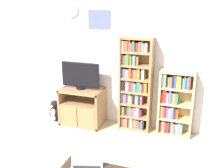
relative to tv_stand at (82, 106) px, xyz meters
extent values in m
cube|color=silver|center=(0.83, 0.32, 0.95)|extent=(5.92, 0.06, 2.60)
torus|color=#B2B2B7|center=(-0.29, 0.27, 1.76)|extent=(0.34, 0.04, 0.34)
cylinder|color=white|center=(-0.29, 0.27, 1.76)|extent=(0.28, 0.02, 0.28)
cube|color=silver|center=(0.27, 0.28, 1.58)|extent=(0.46, 0.01, 0.36)
cube|color=slate|center=(0.27, 0.27, 1.58)|extent=(0.42, 0.02, 0.33)
cube|color=#9E754C|center=(-0.38, 0.02, 0.00)|extent=(0.04, 0.50, 0.69)
cube|color=#9E754C|center=(0.38, 0.02, 0.00)|extent=(0.04, 0.50, 0.69)
cube|color=#9E754C|center=(0.00, 0.02, 0.32)|extent=(0.79, 0.50, 0.04)
cube|color=#9E754C|center=(0.00, 0.02, -0.33)|extent=(0.79, 0.50, 0.04)
cube|color=#9E754C|center=(0.00, 0.02, 0.07)|extent=(0.71, 0.46, 0.04)
cube|color=#9E754C|center=(-0.18, -0.22, -0.12)|extent=(0.34, 0.02, 0.38)
cube|color=#9E754C|center=(0.18, -0.22, -0.12)|extent=(0.34, 0.02, 0.38)
cylinder|color=black|center=(-0.02, 0.04, 0.36)|extent=(0.18, 0.18, 0.04)
cube|color=black|center=(-0.02, 0.04, 0.61)|extent=(0.73, 0.05, 0.45)
cube|color=black|center=(-0.02, 0.01, 0.61)|extent=(0.69, 0.01, 0.42)
cube|color=#9E754C|center=(0.73, 0.13, 0.49)|extent=(0.04, 0.27, 1.67)
cube|color=#9E754C|center=(1.25, 0.13, 0.49)|extent=(0.04, 0.27, 1.67)
cube|color=#9E754C|center=(0.99, 0.26, 0.49)|extent=(0.56, 0.02, 1.67)
cube|color=#9E754C|center=(0.99, 0.13, -0.33)|extent=(0.49, 0.23, 0.04)
cube|color=#9E754C|center=(0.99, 0.13, -0.09)|extent=(0.49, 0.23, 0.04)
cube|color=#9E754C|center=(0.99, 0.13, 0.14)|extent=(0.49, 0.23, 0.04)
cube|color=#9E754C|center=(0.99, 0.13, 0.37)|extent=(0.49, 0.23, 0.04)
cube|color=#9E754C|center=(0.99, 0.13, 0.61)|extent=(0.49, 0.23, 0.04)
cube|color=#9E754C|center=(0.99, 0.13, 0.84)|extent=(0.49, 0.23, 0.04)
cube|color=#9E754C|center=(0.99, 0.13, 1.08)|extent=(0.49, 0.23, 0.04)
cube|color=#9E754C|center=(0.99, 0.13, 1.31)|extent=(0.49, 0.23, 0.04)
cube|color=gold|center=(0.76, 0.15, -0.23)|extent=(0.03, 0.16, 0.17)
cube|color=#9E4293|center=(0.80, 0.14, -0.23)|extent=(0.04, 0.19, 0.15)
cube|color=#93704C|center=(0.83, 0.14, -0.22)|extent=(0.03, 0.18, 0.17)
cube|color=orange|center=(0.86, 0.14, -0.22)|extent=(0.02, 0.21, 0.18)
cube|color=red|center=(0.89, 0.15, -0.23)|extent=(0.02, 0.17, 0.17)
cube|color=#9E4293|center=(0.91, 0.14, -0.22)|extent=(0.02, 0.19, 0.18)
cube|color=white|center=(0.94, 0.14, -0.22)|extent=(0.04, 0.20, 0.17)
cube|color=#388947|center=(0.98, 0.15, -0.23)|extent=(0.03, 0.18, 0.16)
cube|color=orange|center=(1.01, 0.14, -0.22)|extent=(0.03, 0.18, 0.18)
cube|color=#93704C|center=(1.04, 0.14, -0.23)|extent=(0.02, 0.19, 0.16)
cube|color=#9E4293|center=(1.07, 0.14, -0.23)|extent=(0.03, 0.18, 0.17)
cube|color=#2856A8|center=(1.10, 0.15, -0.24)|extent=(0.04, 0.18, 0.14)
cube|color=#93704C|center=(1.14, 0.14, -0.22)|extent=(0.02, 0.20, 0.18)
cube|color=#232328|center=(1.17, 0.14, -0.22)|extent=(0.02, 0.21, 0.19)
cube|color=#388947|center=(0.76, 0.14, 0.00)|extent=(0.03, 0.18, 0.15)
cube|color=orange|center=(0.79, 0.14, 0.00)|extent=(0.03, 0.20, 0.15)
cube|color=#232328|center=(0.82, 0.14, 0.01)|extent=(0.03, 0.18, 0.17)
cube|color=#2856A8|center=(0.85, 0.15, -0.01)|extent=(0.03, 0.17, 0.14)
cube|color=red|center=(0.88, 0.14, 0.02)|extent=(0.02, 0.19, 0.19)
cube|color=#388947|center=(0.91, 0.14, 0.02)|extent=(0.04, 0.20, 0.19)
cube|color=#9E4293|center=(0.95, 0.14, 0.00)|extent=(0.02, 0.21, 0.15)
cube|color=#B75B70|center=(0.98, 0.14, 0.01)|extent=(0.03, 0.21, 0.16)
cube|color=#5B9389|center=(1.01, 0.14, 0.01)|extent=(0.03, 0.20, 0.17)
cube|color=white|center=(1.04, 0.14, 0.01)|extent=(0.03, 0.20, 0.17)
cube|color=#B75B70|center=(1.07, 0.14, 0.01)|extent=(0.04, 0.21, 0.18)
cube|color=#9E4293|center=(1.11, 0.15, -0.01)|extent=(0.02, 0.17, 0.14)
cube|color=#9E4293|center=(0.76, 0.14, 0.25)|extent=(0.02, 0.21, 0.19)
cube|color=#5B9389|center=(0.79, 0.15, 0.24)|extent=(0.03, 0.18, 0.16)
cube|color=#9E4293|center=(0.83, 0.14, 0.24)|extent=(0.04, 0.20, 0.17)
cube|color=#388947|center=(0.86, 0.15, 0.25)|extent=(0.02, 0.17, 0.19)
cube|color=#759EB7|center=(0.90, 0.15, 0.25)|extent=(0.04, 0.17, 0.19)
cube|color=orange|center=(0.94, 0.14, 0.23)|extent=(0.03, 0.21, 0.14)
cube|color=#232328|center=(0.97, 0.14, 0.25)|extent=(0.03, 0.21, 0.19)
cube|color=#759EB7|center=(1.01, 0.15, 0.25)|extent=(0.04, 0.17, 0.18)
cube|color=#5B9389|center=(1.05, 0.14, 0.24)|extent=(0.02, 0.20, 0.17)
cube|color=#232328|center=(1.07, 0.14, 0.25)|extent=(0.02, 0.21, 0.18)
cube|color=#B75B70|center=(1.11, 0.14, 0.24)|extent=(0.04, 0.19, 0.17)
cube|color=#232328|center=(0.77, 0.14, 0.48)|extent=(0.04, 0.21, 0.17)
cube|color=#232328|center=(0.81, 0.14, 0.48)|extent=(0.03, 0.19, 0.18)
cube|color=white|center=(0.84, 0.15, 0.48)|extent=(0.03, 0.18, 0.18)
cube|color=#759EB7|center=(0.87, 0.15, 0.47)|extent=(0.02, 0.18, 0.16)
cube|color=red|center=(0.90, 0.14, 0.48)|extent=(0.04, 0.20, 0.17)
cube|color=#2856A8|center=(0.94, 0.14, 0.48)|extent=(0.03, 0.20, 0.17)
cube|color=orange|center=(0.96, 0.14, 0.47)|extent=(0.02, 0.19, 0.16)
cube|color=#93704C|center=(0.99, 0.14, 0.47)|extent=(0.03, 0.20, 0.15)
cube|color=#2856A8|center=(1.03, 0.14, 0.48)|extent=(0.03, 0.20, 0.18)
cube|color=#388947|center=(1.07, 0.14, 0.48)|extent=(0.04, 0.21, 0.18)
cube|color=#759EB7|center=(1.10, 0.14, 0.47)|extent=(0.02, 0.21, 0.15)
cube|color=red|center=(1.14, 0.15, 0.49)|extent=(0.04, 0.17, 0.19)
cube|color=orange|center=(1.18, 0.14, 0.48)|extent=(0.04, 0.21, 0.17)
cube|color=#2856A8|center=(0.77, 0.14, 0.70)|extent=(0.04, 0.19, 0.16)
cube|color=#93704C|center=(0.80, 0.14, 0.70)|extent=(0.02, 0.20, 0.16)
cube|color=white|center=(0.84, 0.15, 0.70)|extent=(0.04, 0.17, 0.15)
cube|color=#9E4293|center=(0.87, 0.14, 0.70)|extent=(0.02, 0.20, 0.15)
cube|color=orange|center=(0.90, 0.14, 0.72)|extent=(0.03, 0.21, 0.18)
cube|color=red|center=(0.94, 0.15, 0.70)|extent=(0.04, 0.17, 0.15)
cube|color=#2856A8|center=(0.97, 0.14, 0.72)|extent=(0.02, 0.19, 0.18)
cube|color=orange|center=(0.99, 0.14, 0.70)|extent=(0.03, 0.21, 0.15)
cube|color=#93704C|center=(1.02, 0.14, 0.72)|extent=(0.02, 0.19, 0.18)
cube|color=orange|center=(1.05, 0.14, 0.72)|extent=(0.04, 0.19, 0.18)
cube|color=#232328|center=(1.08, 0.14, 0.70)|extent=(0.03, 0.21, 0.15)
cube|color=white|center=(1.12, 0.14, 0.72)|extent=(0.04, 0.19, 0.18)
cube|color=#5B9389|center=(0.76, 0.15, 0.95)|extent=(0.03, 0.18, 0.18)
cube|color=red|center=(0.79, 0.14, 0.94)|extent=(0.03, 0.19, 0.15)
cube|color=#5B9389|center=(0.82, 0.14, 0.94)|extent=(0.02, 0.21, 0.17)
cube|color=#388947|center=(0.86, 0.14, 0.95)|extent=(0.04, 0.21, 0.19)
cube|color=orange|center=(0.90, 0.15, 0.95)|extent=(0.03, 0.18, 0.18)
cube|color=#232328|center=(0.93, 0.15, 0.94)|extent=(0.02, 0.17, 0.16)
cube|color=#5B9389|center=(0.97, 0.14, 0.94)|extent=(0.04, 0.21, 0.17)
cube|color=#93704C|center=(1.01, 0.15, 0.94)|extent=(0.04, 0.17, 0.16)
cube|color=white|center=(0.76, 0.14, 1.18)|extent=(0.02, 0.21, 0.17)
cube|color=#B75B70|center=(0.79, 0.14, 1.18)|extent=(0.03, 0.20, 0.17)
cube|color=orange|center=(0.82, 0.15, 1.18)|extent=(0.03, 0.18, 0.17)
cube|color=red|center=(0.85, 0.14, 1.18)|extent=(0.02, 0.20, 0.18)
cube|color=orange|center=(0.87, 0.15, 1.19)|extent=(0.02, 0.18, 0.19)
cube|color=#9E4293|center=(0.91, 0.14, 1.17)|extent=(0.04, 0.21, 0.14)
cube|color=#388947|center=(0.95, 0.14, 1.18)|extent=(0.04, 0.19, 0.17)
cube|color=#232328|center=(0.98, 0.14, 1.17)|extent=(0.02, 0.21, 0.15)
cube|color=red|center=(1.01, 0.14, 1.17)|extent=(0.04, 0.20, 0.15)
cube|color=#93704C|center=(1.05, 0.14, 1.17)|extent=(0.03, 0.19, 0.16)
cube|color=#759EB7|center=(1.09, 0.15, 1.18)|extent=(0.03, 0.16, 0.18)
cube|color=#B75B70|center=(1.12, 0.15, 1.17)|extent=(0.03, 0.16, 0.15)
cube|color=white|center=(1.16, 0.15, 1.17)|extent=(0.04, 0.17, 0.15)
cube|color=tan|center=(1.43, 0.14, 0.23)|extent=(0.04, 0.25, 1.15)
cube|color=tan|center=(1.97, 0.14, 0.23)|extent=(0.04, 0.25, 1.15)
cube|color=tan|center=(1.70, 0.26, 0.23)|extent=(0.58, 0.02, 1.15)
cube|color=tan|center=(1.70, 0.14, -0.33)|extent=(0.50, 0.21, 0.04)
cube|color=tan|center=(1.70, 0.14, -0.05)|extent=(0.50, 0.21, 0.04)
cube|color=tan|center=(1.70, 0.14, 0.23)|extent=(0.50, 0.21, 0.04)
cube|color=tan|center=(1.70, 0.14, 0.51)|extent=(0.50, 0.21, 0.04)
cube|color=tan|center=(1.70, 0.14, 0.78)|extent=(0.50, 0.21, 0.04)
cube|color=red|center=(1.46, 0.15, -0.22)|extent=(0.02, 0.17, 0.18)
cube|color=#93704C|center=(1.49, 0.16, -0.21)|extent=(0.03, 0.16, 0.20)
cube|color=#5B9389|center=(1.52, 0.16, -0.20)|extent=(0.03, 0.15, 0.22)
cube|color=red|center=(1.55, 0.15, -0.21)|extent=(0.03, 0.19, 0.20)
cube|color=red|center=(1.59, 0.15, -0.22)|extent=(0.04, 0.17, 0.19)
cube|color=#232328|center=(1.62, 0.15, -0.20)|extent=(0.03, 0.17, 0.21)
cube|color=#5B9389|center=(1.66, 0.15, -0.20)|extent=(0.04, 0.16, 0.22)
cube|color=#B75B70|center=(1.70, 0.15, -0.22)|extent=(0.04, 0.19, 0.18)
cube|color=white|center=(1.74, 0.16, -0.22)|extent=(0.04, 0.16, 0.17)
cube|color=#5B9389|center=(1.79, 0.15, -0.20)|extent=(0.04, 0.17, 0.22)
cube|color=#5B9389|center=(1.83, 0.16, -0.21)|extent=(0.04, 0.16, 0.20)
cube|color=gold|center=(1.47, 0.15, 0.07)|extent=(0.04, 0.16, 0.20)
cube|color=#9E4293|center=(1.50, 0.15, 0.07)|extent=(0.02, 0.17, 0.20)
cube|color=red|center=(1.53, 0.15, 0.06)|extent=(0.02, 0.18, 0.19)
cube|color=#9E4293|center=(1.56, 0.16, 0.07)|extent=(0.04, 0.15, 0.20)
cube|color=white|center=(1.61, 0.15, 0.06)|extent=(0.04, 0.19, 0.18)
cube|color=#759EB7|center=(1.65, 0.16, 0.07)|extent=(0.03, 0.16, 0.21)
cube|color=#2856A8|center=(1.67, 0.15, 0.08)|extent=(0.02, 0.19, 0.22)
cube|color=red|center=(1.71, 0.16, 0.06)|extent=(0.04, 0.16, 0.18)
cube|color=orange|center=(1.74, 0.15, 0.06)|extent=(0.02, 0.16, 0.18)
cube|color=red|center=(1.46, 0.15, 0.33)|extent=(0.02, 0.18, 0.17)
cube|color=red|center=(1.48, 0.15, 0.36)|extent=(0.02, 0.18, 0.23)
cube|color=red|center=(1.52, 0.15, 0.36)|extent=(0.04, 0.17, 0.23)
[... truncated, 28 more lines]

